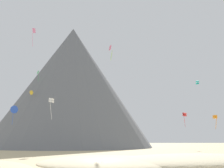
{
  "coord_description": "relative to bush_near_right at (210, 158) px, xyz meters",
  "views": [
    {
      "loc": [
        -0.3,
        -31.34,
        3.02
      ],
      "look_at": [
        2.71,
        32.5,
        15.95
      ],
      "focal_mm": 43.9,
      "sensor_mm": 36.0,
      "label": 1
    }
  ],
  "objects": [
    {
      "name": "kite_red_low",
      "position": [
        11.33,
        46.31,
        10.11
      ],
      "size": [
        1.25,
        1.29,
        4.47
      ],
      "rotation": [
        0.0,
        0.0,
        3.55
      ],
      "color": "red"
    },
    {
      "name": "dune_foreground_right",
      "position": [
        -14.52,
        -2.28,
        -0.49
      ],
      "size": [
        24.71,
        24.89,
        1.81
      ],
      "primitive_type": "ellipsoid",
      "rotation": [
        0.0,
        0.0,
        2.23
      ],
      "color": "beige",
      "rests_on": "ground_plane"
    },
    {
      "name": "kite_pink_high",
      "position": [
        -35.55,
        40.79,
        34.22
      ],
      "size": [
        0.99,
        0.86,
        5.96
      ],
      "rotation": [
        0.0,
        0.0,
        6.25
      ],
      "color": "pink"
    },
    {
      "name": "kite_white_low",
      "position": [
        -25.79,
        20.74,
        10.7
      ],
      "size": [
        1.14,
        1.1,
        4.66
      ],
      "rotation": [
        0.0,
        0.0,
        1.25
      ],
      "color": "white"
    },
    {
      "name": "kite_orange_low",
      "position": [
        9.86,
        20.44,
        7.28
      ],
      "size": [
        0.87,
        0.87,
        3.05
      ],
      "rotation": [
        0.0,
        0.0,
        3.02
      ],
      "color": "orange"
    },
    {
      "name": "dune_back_low",
      "position": [
        -3.31,
        -1.08,
        -0.49
      ],
      "size": [
        30.09,
        22.93,
        2.2
      ],
      "primitive_type": "ellipsoid",
      "rotation": [
        0.0,
        0.0,
        0.35
      ],
      "color": "beige",
      "rests_on": "ground_plane"
    },
    {
      "name": "kite_blue_low",
      "position": [
        -37.02,
        31.76,
        9.9
      ],
      "size": [
        1.83,
        1.52,
        4.8
      ],
      "rotation": [
        0.0,
        0.0,
        3.79
      ],
      "color": "blue"
    },
    {
      "name": "kite_green_mid",
      "position": [
        -36.24,
        52.61,
        24.37
      ],
      "size": [
        0.81,
        0.74,
        3.55
      ],
      "rotation": [
        0.0,
        0.0,
        4.57
      ],
      "color": "green"
    },
    {
      "name": "kite_rainbow_mid",
      "position": [
        -13.02,
        20.63,
        22.5
      ],
      "size": [
        0.79,
        0.92,
        3.66
      ],
      "rotation": [
        0.0,
        0.0,
        1.27
      ],
      "color": "#E5668C"
    },
    {
      "name": "kite_teal_mid",
      "position": [
        12.38,
        36.36,
        18.37
      ],
      "size": [
        1.14,
        1.16,
        1.17
      ],
      "rotation": [
        0.0,
        0.0,
        5.75
      ],
      "color": "teal"
    },
    {
      "name": "bush_far_right",
      "position": [
        -3.15,
        2.32,
        -0.25
      ],
      "size": [
        2.11,
        2.11,
        0.48
      ],
      "primitive_type": "cone",
      "rotation": [
        0.0,
        0.0,
        5.33
      ],
      "color": "#568442",
      "rests_on": "ground_plane"
    },
    {
      "name": "rock_massif",
      "position": [
        -27.63,
        68.19,
        21.78
      ],
      "size": [
        85.14,
        85.14,
        47.19
      ],
      "color": "slate",
      "rests_on": "ground_plane"
    },
    {
      "name": "kite_gold_mid",
      "position": [
        -37.18,
        49.24,
        17.23
      ],
      "size": [
        1.52,
        1.13,
        1.49
      ],
      "rotation": [
        0.0,
        0.0,
        2.64
      ],
      "color": "gold"
    },
    {
      "name": "ground_plane",
      "position": [
        -15.16,
        -7.1,
        -0.49
      ],
      "size": [
        400.0,
        400.0,
        0.0
      ],
      "primitive_type": "plane",
      "color": "#C6B284"
    },
    {
      "name": "bush_near_right",
      "position": [
        0.0,
        0.0,
        0.0
      ],
      "size": [
        2.16,
        2.16,
        0.98
      ],
      "primitive_type": "cone",
      "rotation": [
        0.0,
        0.0,
        4.21
      ],
      "color": "#477238",
      "rests_on": "ground_plane"
    }
  ]
}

